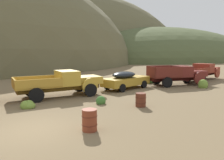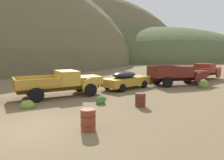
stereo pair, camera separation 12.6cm
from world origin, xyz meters
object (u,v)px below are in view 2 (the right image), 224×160
(truck_rust_red, at_px, (204,71))
(oil_drum_spare, at_px, (140,100))
(truck_oxblood, at_px, (181,75))
(truck_faded_yellow, at_px, (66,83))
(car_mustard, at_px, (127,80))
(oil_drum_foreground, at_px, (88,120))

(truck_rust_red, distance_m, oil_drum_spare, 15.87)
(truck_oxblood, relative_size, truck_rust_red, 0.91)
(truck_faded_yellow, xyz_separation_m, truck_rust_red, (17.29, 0.76, 0.02))
(truck_faded_yellow, relative_size, car_mustard, 1.20)
(truck_faded_yellow, distance_m, car_mustard, 5.76)
(oil_drum_foreground, distance_m, oil_drum_spare, 4.78)
(truck_faded_yellow, height_order, truck_rust_red, same)
(truck_faded_yellow, bearing_deg, truck_rust_red, 4.35)
(truck_oxblood, bearing_deg, truck_faded_yellow, -168.50)
(truck_faded_yellow, height_order, car_mustard, truck_faded_yellow)
(car_mustard, height_order, oil_drum_foreground, car_mustard)
(truck_faded_yellow, xyz_separation_m, truck_oxblood, (11.52, -0.81, 0.03))
(car_mustard, distance_m, oil_drum_foreground, 10.63)
(oil_drum_spare, bearing_deg, car_mustard, 61.48)
(car_mustard, relative_size, truck_oxblood, 0.86)
(truck_oxblood, distance_m, oil_drum_spare, 9.98)
(truck_rust_red, xyz_separation_m, oil_drum_spare, (-14.60, -6.18, -0.60))
(truck_rust_red, bearing_deg, truck_oxblood, -175.03)
(truck_oxblood, bearing_deg, oil_drum_foreground, -137.93)
(truck_oxblood, relative_size, oil_drum_foreground, 6.69)
(truck_faded_yellow, xyz_separation_m, oil_drum_spare, (2.69, -5.42, -0.59))
(truck_faded_yellow, bearing_deg, truck_oxblood, -2.21)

